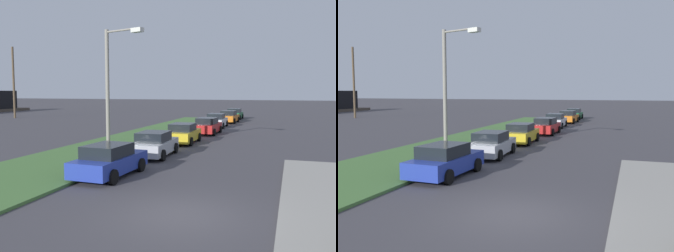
% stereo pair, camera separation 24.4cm
% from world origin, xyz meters
% --- Properties ---
extents(ground, '(300.00, 300.00, 0.00)m').
position_xyz_m(ground, '(0.00, 0.00, 0.00)').
color(ground, '#423F44').
extents(grass_median, '(60.00, 6.00, 0.12)m').
position_xyz_m(grass_median, '(10.00, 8.29, 0.06)').
color(grass_median, '#477238').
rests_on(grass_median, ground).
extents(parked_car_blue, '(4.37, 2.15, 1.47)m').
position_xyz_m(parked_car_blue, '(4.06, 4.54, 0.72)').
color(parked_car_blue, '#23389E').
rests_on(parked_car_blue, ground).
extents(parked_car_silver, '(4.37, 2.16, 1.47)m').
position_xyz_m(parked_car_silver, '(9.51, 4.42, 0.72)').
color(parked_car_silver, '#B2B5BA').
rests_on(parked_car_silver, ground).
extents(parked_car_yellow, '(4.34, 2.10, 1.47)m').
position_xyz_m(parked_car_yellow, '(15.40, 4.39, 0.72)').
color(parked_car_yellow, gold).
rests_on(parked_car_yellow, ground).
extents(parked_car_red, '(4.32, 2.07, 1.47)m').
position_xyz_m(parked_car_red, '(21.74, 3.97, 0.72)').
color(parked_car_red, red).
rests_on(parked_car_red, ground).
extents(parked_car_white, '(4.34, 2.10, 1.47)m').
position_xyz_m(parked_car_white, '(28.04, 4.40, 0.72)').
color(parked_car_white, silver).
rests_on(parked_car_white, ground).
extents(parked_car_orange, '(4.36, 2.14, 1.47)m').
position_xyz_m(parked_car_orange, '(34.31, 4.10, 0.72)').
color(parked_car_orange, orange).
rests_on(parked_car_orange, ground).
extents(parked_car_green, '(4.30, 2.02, 1.47)m').
position_xyz_m(parked_car_green, '(40.12, 4.27, 0.72)').
color(parked_car_green, '#1E6B38').
rests_on(parked_car_green, ground).
extents(streetlight, '(1.09, 2.80, 7.50)m').
position_xyz_m(streetlight, '(9.47, 7.14, 4.39)').
color(streetlight, gray).
rests_on(streetlight, ground).
extents(distant_utility_pole, '(0.30, 0.30, 10.00)m').
position_xyz_m(distant_utility_pole, '(32.22, 34.18, 5.00)').
color(distant_utility_pole, brown).
rests_on(distant_utility_pole, ground).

